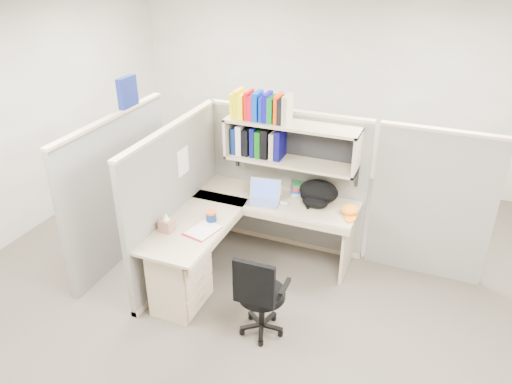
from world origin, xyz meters
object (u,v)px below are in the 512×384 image
at_px(task_chair, 260,307).
at_px(backpack, 317,194).
at_px(snack_canister, 211,216).
at_px(desk, 207,256).
at_px(laptop, 263,193).

bearing_deg(task_chair, backpack, 84.43).
distance_m(snack_canister, task_chair, 1.04).
distance_m(desk, backpack, 1.31).
xyz_separation_m(backpack, snack_canister, (-0.87, -0.73, -0.07)).
xyz_separation_m(snack_canister, task_chair, (0.74, -0.56, -0.47)).
relative_size(laptop, task_chair, 0.37).
bearing_deg(laptop, snack_canister, -130.57).
bearing_deg(backpack, snack_canister, -153.62).
xyz_separation_m(desk, backpack, (0.83, 0.92, 0.41)).
bearing_deg(backpack, laptop, -172.87).
xyz_separation_m(desk, task_chair, (0.71, -0.36, -0.12)).
xyz_separation_m(backpack, task_chair, (-0.13, -1.28, -0.54)).
bearing_deg(laptop, task_chair, -77.40).
relative_size(backpack, task_chair, 0.47).
distance_m(desk, snack_canister, 0.40).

